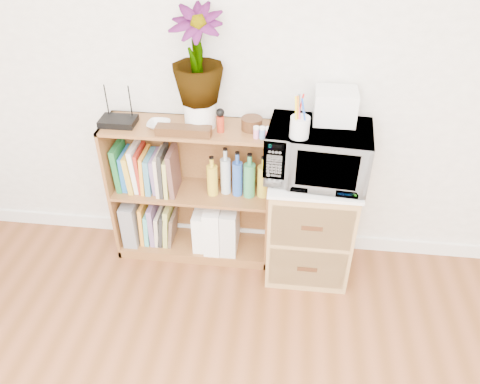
# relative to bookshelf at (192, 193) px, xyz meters

# --- Properties ---
(skirting_board) EXTENTS (4.00, 0.02, 0.10)m
(skirting_board) POSITION_rel_bookshelf_xyz_m (0.35, 0.14, -0.42)
(skirting_board) COLOR white
(skirting_board) RESTS_ON ground
(bookshelf) EXTENTS (1.00, 0.30, 0.95)m
(bookshelf) POSITION_rel_bookshelf_xyz_m (0.00, 0.00, 0.00)
(bookshelf) COLOR brown
(bookshelf) RESTS_ON ground
(wicker_unit) EXTENTS (0.50, 0.45, 0.70)m
(wicker_unit) POSITION_rel_bookshelf_xyz_m (0.75, -0.08, -0.12)
(wicker_unit) COLOR #9E7542
(wicker_unit) RESTS_ON ground
(microwave) EXTENTS (0.59, 0.42, 0.31)m
(microwave) POSITION_rel_bookshelf_xyz_m (0.75, -0.08, 0.40)
(microwave) COLOR silver
(microwave) RESTS_ON wicker_unit
(pen_cup) EXTENTS (0.10, 0.10, 0.11)m
(pen_cup) POSITION_rel_bookshelf_xyz_m (0.64, -0.19, 0.61)
(pen_cup) COLOR silver
(pen_cup) RESTS_ON microwave
(small_appliance) EXTENTS (0.22, 0.19, 0.18)m
(small_appliance) POSITION_rel_bookshelf_xyz_m (0.82, 0.01, 0.64)
(small_appliance) COLOR white
(small_appliance) RESTS_ON microwave
(router) EXTENTS (0.20, 0.14, 0.04)m
(router) POSITION_rel_bookshelf_xyz_m (-0.40, -0.02, 0.49)
(router) COLOR black
(router) RESTS_ON bookshelf
(white_bowl) EXTENTS (0.13, 0.13, 0.03)m
(white_bowl) POSITION_rel_bookshelf_xyz_m (-0.15, -0.03, 0.49)
(white_bowl) COLOR silver
(white_bowl) RESTS_ON bookshelf
(plant_pot) EXTENTS (0.18, 0.18, 0.15)m
(plant_pot) POSITION_rel_bookshelf_xyz_m (0.08, 0.02, 0.55)
(plant_pot) COLOR white
(plant_pot) RESTS_ON bookshelf
(potted_plant) EXTENTS (0.29, 0.29, 0.51)m
(potted_plant) POSITION_rel_bookshelf_xyz_m (0.08, 0.02, 0.88)
(potted_plant) COLOR #2C6829
(potted_plant) RESTS_ON plant_pot
(trinket_box) EXTENTS (0.31, 0.08, 0.05)m
(trinket_box) POSITION_rel_bookshelf_xyz_m (0.01, -0.10, 0.50)
(trinket_box) COLOR #331B0E
(trinket_box) RESTS_ON bookshelf
(kokeshi_doll) EXTENTS (0.04, 0.04, 0.10)m
(kokeshi_doll) POSITION_rel_bookshelf_xyz_m (0.20, -0.04, 0.52)
(kokeshi_doll) COLOR #A12713
(kokeshi_doll) RESTS_ON bookshelf
(wooden_bowl) EXTENTS (0.12, 0.12, 0.07)m
(wooden_bowl) POSITION_rel_bookshelf_xyz_m (0.37, 0.01, 0.51)
(wooden_bowl) COLOR #38220F
(wooden_bowl) RESTS_ON bookshelf
(paint_jars) EXTENTS (0.12, 0.04, 0.06)m
(paint_jars) POSITION_rel_bookshelf_xyz_m (0.44, -0.09, 0.50)
(paint_jars) COLOR pink
(paint_jars) RESTS_ON bookshelf
(file_box) EXTENTS (0.09, 0.25, 0.31)m
(file_box) POSITION_rel_bookshelf_xyz_m (-0.42, 0.00, -0.25)
(file_box) COLOR gray
(file_box) RESTS_ON bookshelf
(magazine_holder_left) EXTENTS (0.09, 0.22, 0.28)m
(magazine_holder_left) POSITION_rel_bookshelf_xyz_m (0.05, -0.01, -0.26)
(magazine_holder_left) COLOR white
(magazine_holder_left) RESTS_ON bookshelf
(magazine_holder_mid) EXTENTS (0.10, 0.26, 0.33)m
(magazine_holder_mid) POSITION_rel_bookshelf_xyz_m (0.14, -0.01, -0.24)
(magazine_holder_mid) COLOR white
(magazine_holder_mid) RESTS_ON bookshelf
(magazine_holder_right) EXTENTS (0.10, 0.26, 0.32)m
(magazine_holder_right) POSITION_rel_bookshelf_xyz_m (0.24, -0.01, -0.24)
(magazine_holder_right) COLOR silver
(magazine_holder_right) RESTS_ON bookshelf
(cookbooks) EXTENTS (0.38, 0.20, 0.31)m
(cookbooks) POSITION_rel_bookshelf_xyz_m (-0.27, 0.00, 0.16)
(cookbooks) COLOR #1B672F
(cookbooks) RESTS_ON bookshelf
(liquor_bottles) EXTENTS (0.46, 0.07, 0.30)m
(liquor_bottles) POSITION_rel_bookshelf_xyz_m (0.34, 0.00, 0.17)
(liquor_bottles) COLOR gold
(liquor_bottles) RESTS_ON bookshelf
(lower_books) EXTENTS (0.24, 0.19, 0.30)m
(lower_books) POSITION_rel_bookshelf_xyz_m (-0.24, 0.00, -0.27)
(lower_books) COLOR orange
(lower_books) RESTS_ON bookshelf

